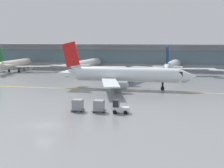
{
  "coord_description": "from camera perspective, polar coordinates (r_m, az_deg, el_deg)",
  "views": [
    {
      "loc": [
        18.36,
        -41.2,
        11.66
      ],
      "look_at": [
        4.8,
        21.14,
        3.0
      ],
      "focal_mm": 53.74,
      "sensor_mm": 36.0,
      "label": 1
    }
  ],
  "objects": [
    {
      "name": "ground_plane",
      "position": [
        46.59,
        -11.46,
        -6.92
      ],
      "size": [
        400.0,
        400.0,
        0.0
      ],
      "primitive_type": "plane",
      "color": "gray"
    },
    {
      "name": "taxiway_centreline_stripe",
      "position": [
        76.19,
        2.21,
        -1.08
      ],
      "size": [
        110.0,
        0.74,
        0.01
      ],
      "primitive_type": "cube",
      "rotation": [
        0.0,
        0.0,
        -0.0
      ],
      "color": "yellow",
      "rests_on": "ground_plane"
    },
    {
      "name": "terminal_concourse",
      "position": [
        128.86,
        4.08,
        4.71
      ],
      "size": [
        211.7,
        11.0,
        9.6
      ],
      "color": "#9EA3A8",
      "rests_on": "ground_plane"
    },
    {
      "name": "gate_airplane_1",
      "position": [
        123.59,
        -16.09,
        3.3
      ],
      "size": [
        25.9,
        27.84,
        9.23
      ],
      "rotation": [
        0.0,
        0.0,
        1.61
      ],
      "color": "silver",
      "rests_on": "ground_plane"
    },
    {
      "name": "gate_airplane_2",
      "position": [
        116.04,
        -4.21,
        3.41
      ],
      "size": [
        27.66,
        29.76,
        9.86
      ],
      "rotation": [
        0.0,
        0.0,
        1.52
      ],
      "color": "white",
      "rests_on": "ground_plane"
    },
    {
      "name": "gate_airplane_3",
      "position": [
        110.85,
        10.24,
        3.1
      ],
      "size": [
        27.58,
        29.78,
        9.86
      ],
      "rotation": [
        0.0,
        0.0,
        1.48
      ],
      "color": "white",
      "rests_on": "ground_plane"
    },
    {
      "name": "taxiing_regional_jet",
      "position": [
        77.79,
        2.17,
        1.56
      ],
      "size": [
        33.15,
        30.94,
        11.02
      ],
      "rotation": [
        0.0,
        0.0,
        -0.0
      ],
      "color": "white",
      "rests_on": "ground_plane"
    },
    {
      "name": "baggage_tug",
      "position": [
        52.85,
        1.27,
        -4.03
      ],
      "size": [
        2.63,
        1.67,
        2.1
      ],
      "rotation": [
        0.0,
        0.0,
        0.02
      ],
      "color": "silver",
      "rests_on": "ground_plane"
    },
    {
      "name": "cargo_dolly_lead",
      "position": [
        53.47,
        -2.22,
        -3.72
      ],
      "size": [
        2.13,
        1.64,
        1.94
      ],
      "rotation": [
        0.0,
        0.0,
        0.02
      ],
      "color": "#595B60",
      "rests_on": "ground_plane"
    },
    {
      "name": "cargo_dolly_trailing",
      "position": [
        54.37,
        -5.85,
        -3.56
      ],
      "size": [
        2.13,
        1.64,
        1.94
      ],
      "rotation": [
        0.0,
        0.0,
        0.02
      ],
      "color": "#595B60",
      "rests_on": "ground_plane"
    }
  ]
}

